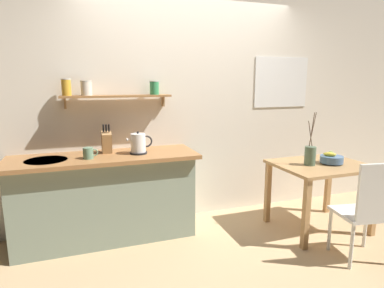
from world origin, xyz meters
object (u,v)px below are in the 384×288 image
(fruit_bowl, at_px, (331,159))
(coffee_mug_by_sink, at_px, (89,153))
(dining_table, at_px, (320,174))
(electric_kettle, at_px, (138,144))
(knife_block, at_px, (107,142))
(dining_chair_near, at_px, (369,208))
(twig_vase, at_px, (310,155))

(fruit_bowl, bearing_deg, coffee_mug_by_sink, 169.63)
(dining_table, xyz_separation_m, fruit_bowl, (0.10, -0.03, 0.17))
(electric_kettle, xyz_separation_m, knife_block, (-0.30, 0.13, 0.02))
(dining_chair_near, distance_m, twig_vase, 0.78)
(twig_vase, bearing_deg, dining_chair_near, -83.69)
(coffee_mug_by_sink, bearing_deg, twig_vase, -10.73)
(fruit_bowl, height_order, twig_vase, twig_vase)
(dining_chair_near, height_order, twig_vase, twig_vase)
(dining_table, relative_size, twig_vase, 1.72)
(twig_vase, xyz_separation_m, electric_kettle, (-1.71, 0.48, 0.15))
(dining_chair_near, height_order, electric_kettle, electric_kettle)
(twig_vase, distance_m, electric_kettle, 1.79)
(dining_chair_near, relative_size, twig_vase, 1.69)
(dining_table, distance_m, dining_chair_near, 0.71)
(fruit_bowl, relative_size, twig_vase, 0.43)
(electric_kettle, bearing_deg, fruit_bowl, -14.50)
(dining_table, bearing_deg, fruit_bowl, -18.34)
(knife_block, bearing_deg, dining_table, -15.73)
(fruit_bowl, xyz_separation_m, electric_kettle, (-1.97, 0.51, 0.19))
(dining_chair_near, bearing_deg, twig_vase, 96.31)
(twig_vase, xyz_separation_m, knife_block, (-2.01, 0.61, 0.16))
(dining_table, distance_m, knife_block, 2.28)
(fruit_bowl, xyz_separation_m, coffee_mug_by_sink, (-2.45, 0.45, 0.15))
(fruit_bowl, relative_size, coffee_mug_by_sink, 1.71)
(dining_table, bearing_deg, electric_kettle, 165.71)
(dining_table, bearing_deg, dining_chair_near, -96.13)
(dining_chair_near, xyz_separation_m, twig_vase, (-0.08, 0.70, 0.32))
(dining_chair_near, bearing_deg, dining_table, 83.87)
(electric_kettle, distance_m, coffee_mug_by_sink, 0.49)
(fruit_bowl, distance_m, twig_vase, 0.26)
(fruit_bowl, distance_m, coffee_mug_by_sink, 2.50)
(twig_vase, height_order, coffee_mug_by_sink, twig_vase)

